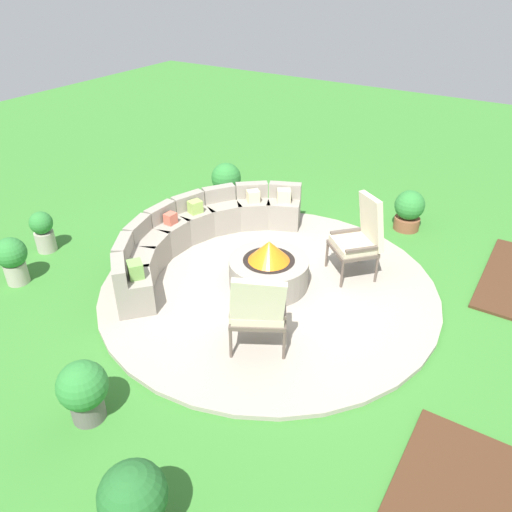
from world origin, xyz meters
TOP-DOWN VIEW (x-y plane):
  - ground_plane at (0.00, 0.00)m, footprint 24.00×24.00m
  - patio_circle at (0.00, 0.00)m, footprint 4.50×4.50m
  - fire_pit at (0.00, 0.00)m, footprint 1.06×1.06m
  - curved_stone_bench at (0.24, 1.39)m, footprint 3.55×1.62m
  - lounge_chair_front_left at (-1.14, -0.54)m, footprint 0.78×0.82m
  - lounge_chair_front_right at (0.91, -0.88)m, footprint 0.78×0.82m
  - potted_plant_0 at (-1.71, 3.00)m, footprint 0.42×0.42m
  - potted_plant_1 at (2.68, -1.03)m, footprint 0.48×0.48m
  - potted_plant_2 at (-0.93, 3.39)m, footprint 0.34×0.34m
  - potted_plant_3 at (-2.81, 0.36)m, footprint 0.48×0.48m
  - potted_plant_4 at (-3.41, -0.89)m, footprint 0.52×0.52m
  - potted_plant_5 at (1.89, 2.01)m, footprint 0.52×0.52m

SIDE VIEW (x-z plane):
  - ground_plane at x=0.00m, z-range 0.00..0.00m
  - patio_circle at x=0.00m, z-range 0.00..0.06m
  - fire_pit at x=0.00m, z-range -0.02..0.65m
  - curved_stone_bench at x=0.24m, z-range 0.00..0.68m
  - potted_plant_2 at x=-0.93m, z-range 0.03..0.67m
  - potted_plant_1 at x=2.68m, z-range 0.02..0.69m
  - potted_plant_3 at x=-2.81m, z-range 0.04..0.71m
  - potted_plant_0 at x=-1.71m, z-range 0.05..0.73m
  - potted_plant_5 at x=1.89m, z-range 0.05..0.81m
  - potted_plant_4 at x=-3.41m, z-range 0.04..0.83m
  - lounge_chair_front_left at x=-1.14m, z-range 0.08..1.13m
  - lounge_chair_front_right at x=0.91m, z-range 0.06..1.23m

